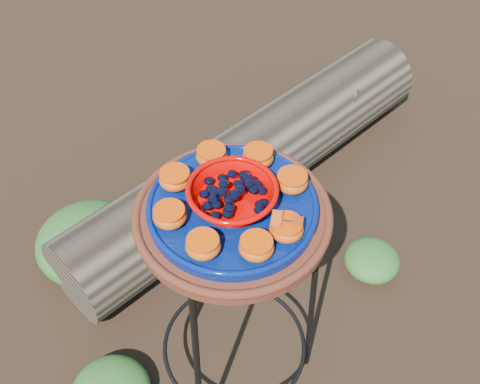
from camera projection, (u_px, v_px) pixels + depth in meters
ground at (235, 368)px, 1.82m from camera, size 60.00×60.00×0.00m
plant_stand at (234, 307)px, 1.56m from camera, size 0.44×0.44×0.70m
terracotta_saucer at (233, 217)px, 1.29m from camera, size 0.42×0.42×0.03m
cobalt_plate at (233, 208)px, 1.27m from camera, size 0.36×0.36×0.02m
red_bowl at (232, 196)px, 1.24m from camera, size 0.18×0.18×0.05m
glass_gems at (232, 184)px, 1.22m from camera, size 0.14×0.14×0.02m
orange_half_0 at (286, 229)px, 1.19m from camera, size 0.07×0.07×0.04m
orange_half_1 at (292, 182)px, 1.28m from camera, size 0.07×0.07×0.04m
orange_half_2 at (258, 157)px, 1.33m from camera, size 0.07×0.07×0.04m
orange_half_3 at (211, 156)px, 1.33m from camera, size 0.07×0.07×0.04m
orange_half_4 at (175, 179)px, 1.28m from camera, size 0.07×0.07×0.04m
orange_half_5 at (170, 216)px, 1.22m from camera, size 0.07×0.07×0.04m
orange_half_6 at (203, 246)px, 1.16m from camera, size 0.07×0.07×0.04m
orange_half_7 at (256, 247)px, 1.16m from camera, size 0.07×0.07×0.04m
butterfly at (287, 221)px, 1.17m from camera, size 0.09×0.09×0.01m
driftwood_log at (252, 160)px, 2.22m from camera, size 1.62×0.63×0.30m
foliage_right at (372, 259)px, 2.04m from camera, size 0.19×0.19×0.10m
foliage_back at (88, 241)px, 2.04m from camera, size 0.36×0.36×0.18m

